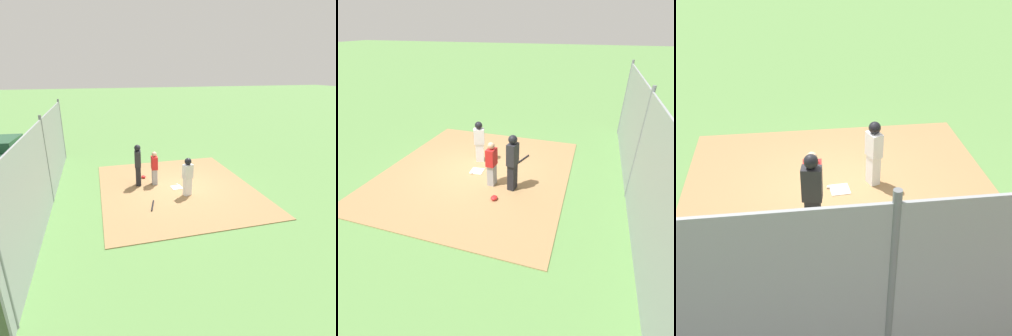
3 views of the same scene
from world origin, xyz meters
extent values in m
plane|color=#5B8947|center=(0.00, 0.00, 0.00)|extent=(140.00, 140.00, 0.00)
cube|color=#9E774C|center=(0.00, 0.00, 0.01)|extent=(7.20, 6.40, 0.03)
cube|color=white|center=(0.00, 0.00, 0.04)|extent=(0.47, 0.47, 0.02)
cube|color=#9E9EA3|center=(-0.65, -0.83, 0.38)|extent=(0.31, 0.24, 0.71)
cube|color=red|center=(-0.65, -0.83, 1.02)|extent=(0.39, 0.28, 0.56)
sphere|color=tan|center=(-0.65, -0.83, 1.41)|extent=(0.22, 0.22, 0.22)
cube|color=black|center=(-0.70, -1.54, 0.47)|extent=(0.33, 0.27, 0.87)
cube|color=#232328|center=(-0.70, -1.54, 1.25)|extent=(0.42, 0.32, 0.69)
sphere|color=black|center=(-0.70, -1.54, 1.73)|extent=(0.27, 0.27, 0.27)
cube|color=silver|center=(0.81, 0.21, 0.39)|extent=(0.31, 0.36, 0.73)
cube|color=silver|center=(0.81, 0.21, 1.04)|extent=(0.38, 0.45, 0.58)
sphere|color=tan|center=(0.81, 0.21, 1.44)|extent=(0.23, 0.23, 0.23)
sphere|color=black|center=(0.81, 0.21, 1.46)|extent=(0.28, 0.28, 0.28)
cylinder|color=black|center=(1.42, -1.36, 0.06)|extent=(0.78, 0.28, 0.06)
ellipsoid|color=red|center=(-1.46, -1.20, 0.09)|extent=(0.24, 0.20, 0.12)
sphere|color=white|center=(-0.26, 0.10, 0.07)|extent=(0.07, 0.07, 0.07)
cube|color=#93999E|center=(0.00, -5.01, 1.60)|extent=(12.00, 0.05, 3.20)
cylinder|color=slate|center=(-5.70, -5.01, 1.68)|extent=(0.10, 0.10, 3.35)
cylinder|color=slate|center=(0.00, -5.01, 1.68)|extent=(0.10, 0.10, 3.35)
cube|color=#235B38|center=(-6.04, -8.19, 0.44)|extent=(4.31, 2.00, 0.64)
cube|color=#1E4E2F|center=(-5.89, -8.20, 1.04)|extent=(2.42, 1.73, 0.56)
cylinder|color=black|center=(-7.34, -7.25, 0.34)|extent=(0.61, 0.22, 0.60)
cylinder|color=black|center=(-4.62, -7.44, 0.34)|extent=(0.61, 0.22, 0.60)
camera|label=1|loc=(10.35, -3.13, 4.84)|focal=29.14mm
camera|label=2|loc=(-7.63, -3.58, 4.71)|focal=28.43mm
camera|label=3|loc=(-1.01, -8.67, 5.86)|focal=48.71mm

